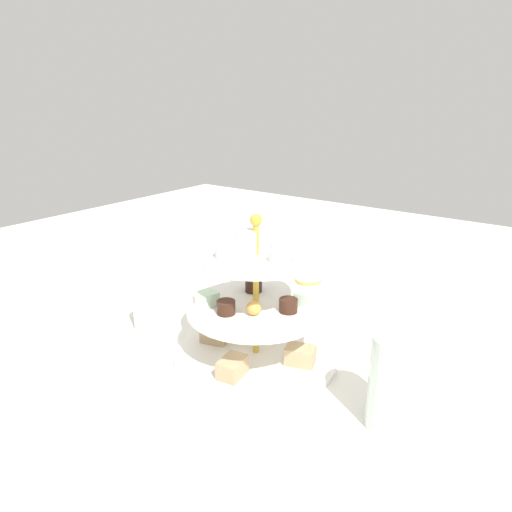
% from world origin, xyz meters
% --- Properties ---
extents(ground_plane, '(2.40, 2.40, 0.00)m').
position_xyz_m(ground_plane, '(0.00, 0.00, 0.00)').
color(ground_plane, silver).
extents(tiered_serving_stand, '(0.28, 0.28, 0.25)m').
position_xyz_m(tiered_serving_stand, '(0.00, 0.00, 0.08)').
color(tiered_serving_stand, white).
rests_on(tiered_serving_stand, ground_plane).
extents(water_glass_tall_right, '(0.07, 0.07, 0.14)m').
position_xyz_m(water_glass_tall_right, '(-0.25, 0.03, 0.07)').
color(water_glass_tall_right, silver).
rests_on(water_glass_tall_right, ground_plane).
extents(water_glass_short_left, '(0.06, 0.06, 0.07)m').
position_xyz_m(water_glass_short_left, '(0.17, -0.19, 0.03)').
color(water_glass_short_left, silver).
rests_on(water_glass_short_left, ground_plane).
extents(teacup_with_saucer, '(0.09, 0.09, 0.05)m').
position_xyz_m(teacup_with_saucer, '(0.05, -0.26, 0.02)').
color(teacup_with_saucer, white).
rests_on(teacup_with_saucer, ground_plane).
extents(butter_knife_left, '(0.17, 0.01, 0.00)m').
position_xyz_m(butter_knife_left, '(-0.01, 0.31, 0.00)').
color(butter_knife_left, silver).
rests_on(butter_knife_left, ground_plane).
extents(butter_knife_right, '(0.13, 0.13, 0.00)m').
position_xyz_m(butter_knife_right, '(-0.17, -0.25, 0.00)').
color(butter_knife_right, silver).
rests_on(butter_knife_right, ground_plane).
extents(water_glass_mid_back, '(0.06, 0.06, 0.08)m').
position_xyz_m(water_glass_mid_back, '(0.23, 0.04, 0.04)').
color(water_glass_mid_back, silver).
rests_on(water_glass_mid_back, ground_plane).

